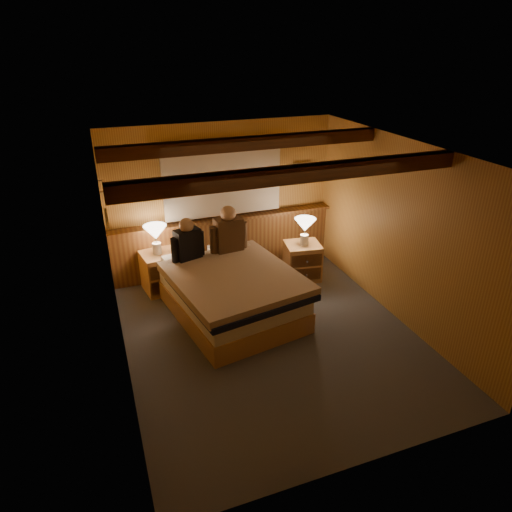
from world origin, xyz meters
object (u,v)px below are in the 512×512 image
nightstand_right (302,261)px  nightstand_left (162,271)px  lamp_right (305,226)px  duffel_bag (177,283)px  person_left (188,242)px  person_right (229,232)px  bed (232,292)px  lamp_left (156,234)px

nightstand_right → nightstand_left: bearing=179.3°
lamp_right → duffel_bag: size_ratio=0.85×
person_left → person_right: person_right is taller
nightstand_left → nightstand_right: bearing=-19.1°
duffel_bag → nightstand_left: bearing=156.3°
nightstand_right → lamp_right: (0.01, -0.01, 0.60)m
bed → person_left: (-0.44, 0.61, 0.57)m
lamp_left → lamp_right: lamp_left is taller
person_left → person_right: (0.62, 0.06, 0.04)m
nightstand_right → duffel_bag: 1.98m
person_left → nightstand_left: bearing=111.4°
person_left → duffel_bag: bearing=99.1°
lamp_right → duffel_bag: bearing=172.1°
bed → nightstand_right: size_ratio=3.62×
lamp_right → person_left: bearing=-179.4°
nightstand_left → lamp_left: (-0.04, 0.01, 0.62)m
bed → person_right: 0.92m
lamp_left → person_right: bearing=-20.3°
person_left → duffel_bag: size_ratio=1.24×
nightstand_left → nightstand_right: 2.19m
person_left → person_right: 0.62m
lamp_right → person_left: person_left is taller
nightstand_left → duffel_bag: (0.19, -0.13, -0.16)m
lamp_left → person_right: person_right is taller
bed → person_left: bearing=115.6°
bed → nightstand_right: bed is taller
nightstand_left → bed: bearing=-62.0°
person_left → nightstand_right: bearing=-15.7°
lamp_left → lamp_right: size_ratio=1.03×
person_left → lamp_left: bearing=114.3°
bed → person_left: person_left is taller
bed → lamp_right: (1.39, 0.63, 0.54)m
lamp_left → lamp_right: 2.24m
person_left → duffel_bag: person_left is taller
person_right → nightstand_left: bearing=153.5°
nightstand_left → lamp_left: 0.62m
lamp_right → duffel_bag: 2.12m
lamp_left → duffel_bag: size_ratio=0.87×
lamp_left → nightstand_right: bearing=-10.3°
bed → duffel_bag: bed is taller
lamp_left → person_left: person_left is taller
nightstand_right → person_right: (-1.20, 0.03, 0.66)m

